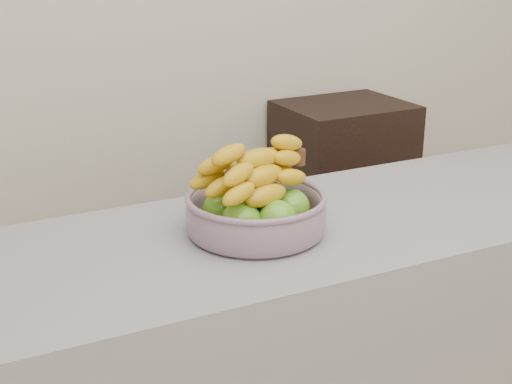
# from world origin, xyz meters

# --- Properties ---
(counter) EXTENTS (2.00, 0.60, 0.90)m
(counter) POSITION_xyz_m (0.00, 0.76, 0.45)
(counter) COLOR gray
(counter) RESTS_ON ground
(cabinet) EXTENTS (0.51, 0.41, 0.90)m
(cabinet) POSITION_xyz_m (0.67, 1.78, 0.45)
(cabinet) COLOR black
(cabinet) RESTS_ON ground
(fruit_bowl) EXTENTS (0.32, 0.32, 0.20)m
(fruit_bowl) POSITION_xyz_m (-0.23, 0.76, 0.96)
(fruit_bowl) COLOR #95A1B2
(fruit_bowl) RESTS_ON counter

